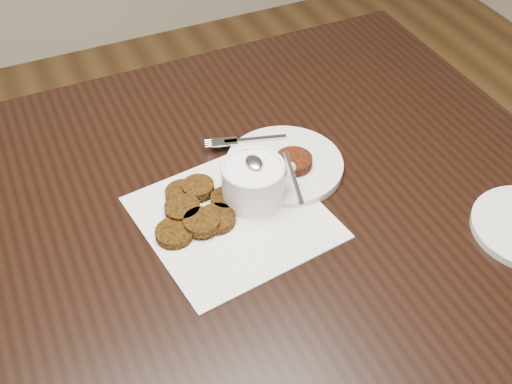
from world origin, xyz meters
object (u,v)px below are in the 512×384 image
(table, at_px, (175,363))
(napkin, at_px, (233,217))
(plate_with_patty, at_px, (284,162))
(sauce_ramekin, at_px, (253,166))

(table, bearing_deg, napkin, -8.73)
(napkin, xyz_separation_m, plate_with_patty, (0.13, 0.07, 0.01))
(table, height_order, napkin, napkin)
(napkin, height_order, sauce_ramekin, sauce_ramekin)
(plate_with_patty, bearing_deg, sauce_ramekin, -148.81)
(sauce_ramekin, height_order, plate_with_patty, sauce_ramekin)
(table, relative_size, napkin, 5.24)
(table, relative_size, plate_with_patty, 7.09)
(napkin, height_order, plate_with_patty, plate_with_patty)
(plate_with_patty, bearing_deg, table, -167.81)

